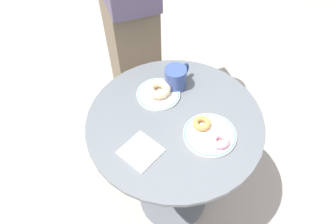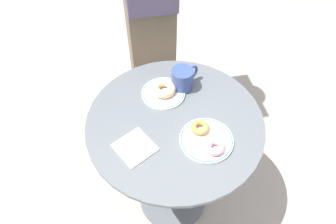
% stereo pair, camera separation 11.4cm
% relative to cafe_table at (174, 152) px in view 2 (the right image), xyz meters
% --- Properties ---
extents(ground_plane, '(7.00, 7.00, 0.02)m').
position_rel_cafe_table_xyz_m(ground_plane, '(0.00, 0.00, -0.50)').
color(ground_plane, '#9E9389').
extents(cafe_table, '(0.69, 0.69, 0.73)m').
position_rel_cafe_table_xyz_m(cafe_table, '(0.00, 0.00, 0.00)').
color(cafe_table, '#565B60').
rests_on(cafe_table, ground).
extents(plate_left, '(0.18, 0.18, 0.01)m').
position_rel_cafe_table_xyz_m(plate_left, '(-0.14, 0.03, 0.24)').
color(plate_left, white).
rests_on(plate_left, cafe_table).
extents(plate_right, '(0.20, 0.20, 0.01)m').
position_rel_cafe_table_xyz_m(plate_right, '(0.14, 0.05, 0.24)').
color(plate_right, white).
rests_on(plate_right, cafe_table).
extents(donut_glazed, '(0.11, 0.11, 0.03)m').
position_rel_cafe_table_xyz_m(donut_glazed, '(-0.15, 0.03, 0.27)').
color(donut_glazed, '#E0B789').
rests_on(donut_glazed, plate_left).
extents(donut_pink_frosted, '(0.08, 0.08, 0.02)m').
position_rel_cafe_table_xyz_m(donut_pink_frosted, '(0.19, 0.05, 0.26)').
color(donut_pink_frosted, pink).
rests_on(donut_pink_frosted, plate_right).
extents(donut_old_fashioned, '(0.08, 0.08, 0.02)m').
position_rel_cafe_table_xyz_m(donut_old_fashioned, '(0.09, 0.05, 0.26)').
color(donut_old_fashioned, '#BC7F42').
rests_on(donut_old_fashioned, plate_right).
extents(paper_napkin, '(0.15, 0.15, 0.01)m').
position_rel_cafe_table_xyz_m(paper_napkin, '(0.04, -0.19, 0.24)').
color(paper_napkin, white).
rests_on(paper_napkin, cafe_table).
extents(coffee_mug, '(0.09, 0.13, 0.09)m').
position_rel_cafe_table_xyz_m(coffee_mug, '(-0.14, 0.12, 0.28)').
color(coffee_mug, '#334784').
rests_on(coffee_mug, cafe_table).
extents(person_figure, '(0.48, 0.34, 1.71)m').
position_rel_cafe_table_xyz_m(person_figure, '(-0.62, 0.20, 0.35)').
color(person_figure, brown).
rests_on(person_figure, ground).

